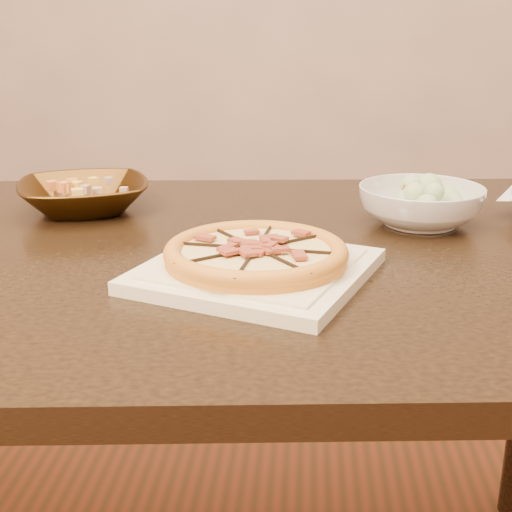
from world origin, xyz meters
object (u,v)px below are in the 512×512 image
object	(u,v)px
pizza	(256,253)
bronze_bowl	(84,196)
plate	(256,270)
salad_bowl	(421,206)
dining_table	(206,305)

from	to	relation	value
pizza	bronze_bowl	bearing A→B (deg)	136.32
plate	bronze_bowl	bearing A→B (deg)	136.32
bronze_bowl	salad_bowl	distance (m)	0.59
plate	salad_bowl	bearing A→B (deg)	47.13
plate	pizza	bearing A→B (deg)	158.85
dining_table	pizza	size ratio (longest dim) A/B	6.22
dining_table	salad_bowl	size ratio (longest dim) A/B	7.37
plate	dining_table	bearing A→B (deg)	124.97
plate	pizza	distance (m)	0.02
plate	salad_bowl	distance (m)	0.38
bronze_bowl	salad_bowl	size ratio (longest dim) A/B	1.10
dining_table	plate	bearing A→B (deg)	-55.03
pizza	salad_bowl	distance (m)	0.38
dining_table	salad_bowl	bearing A→B (deg)	23.52
salad_bowl	dining_table	bearing A→B (deg)	-156.48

